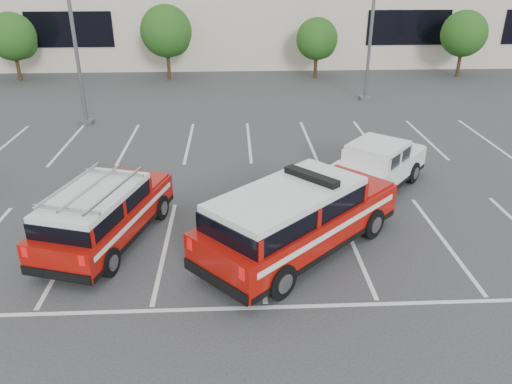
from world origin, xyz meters
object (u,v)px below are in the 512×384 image
light_pole_mid (373,5)px  ladder_suv (104,218)px  tree_mid_left (168,33)px  tree_right (465,35)px  white_pickup (370,174)px  tree_mid_right (318,40)px  light_pole_left (71,14)px  tree_left (14,38)px  fire_chief_suv (297,223)px

light_pole_mid → ladder_suv: bearing=-126.1°
tree_mid_left → tree_right: tree_mid_left is taller
white_pickup → ladder_suv: bearing=-119.7°
tree_mid_right → light_pole_left: 16.72m
tree_left → white_pickup: tree_left is taller
tree_left → fire_chief_suv: tree_left is taller
light_pole_left → white_pickup: size_ratio=1.88×
tree_right → fire_chief_suv: 26.53m
tree_mid_left → light_pole_left: size_ratio=0.47×
fire_chief_suv → ladder_suv: (-5.43, 0.74, -0.12)m
fire_chief_suv → light_pole_left: bearing=173.0°
tree_right → light_pole_mid: light_pole_mid is taller
tree_mid_left → light_pole_mid: light_pole_mid is taller
tree_mid_right → white_pickup: 18.73m
tree_mid_left → light_pole_mid: bearing=-26.9°
tree_left → ladder_suv: size_ratio=0.82×
tree_right → white_pickup: (-11.05, -18.61, -2.10)m
tree_left → light_pole_mid: 22.86m
tree_mid_left → light_pole_left: bearing=-107.1°
fire_chief_suv → tree_right: bearing=104.7°
tree_right → tree_left: bearing=180.0°
tree_mid_left → light_pole_left: light_pole_left is taller
light_pole_left → fire_chief_suv: (9.02, -12.37, -4.28)m
tree_mid_left → light_pole_left: 10.73m
tree_left → fire_chief_suv: (15.93, -22.41, -1.87)m
tree_mid_right → white_pickup: size_ratio=0.73×
fire_chief_suv → white_pickup: size_ratio=1.13×
tree_right → light_pole_mid: size_ratio=0.43×
white_pickup → tree_mid_right: bearing=127.1°
tree_mid_left → ladder_suv: bearing=-88.7°
tree_right → white_pickup: size_ratio=0.81×
light_pole_mid → ladder_suv: (-11.41, -15.62, -4.40)m
fire_chief_suv → tree_left: bearing=172.2°
tree_mid_right → light_pole_left: (-13.09, -10.05, 2.68)m
tree_mid_right → ladder_suv: (-9.50, -21.67, -1.71)m
tree_mid_right → fire_chief_suv: (-4.07, -22.41, -1.60)m
tree_mid_right → tree_right: bearing=0.0°
tree_mid_left → ladder_suv: size_ratio=0.90×
tree_left → tree_right: same height
light_pole_left → tree_mid_right: bearing=37.5°
tree_right → white_pickup: bearing=-120.7°
tree_mid_left → fire_chief_suv: tree_mid_left is taller
tree_right → ladder_suv: size_ratio=0.82×
white_pickup → light_pole_mid: bearing=117.1°
tree_mid_left → tree_right: size_ratio=1.10×
tree_mid_left → tree_mid_right: tree_mid_left is taller
tree_right → ladder_suv: bearing=-132.0°
light_pole_left → ladder_suv: 12.93m
fire_chief_suv → tree_mid_right: bearing=126.6°
ladder_suv → tree_right: bearing=64.8°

